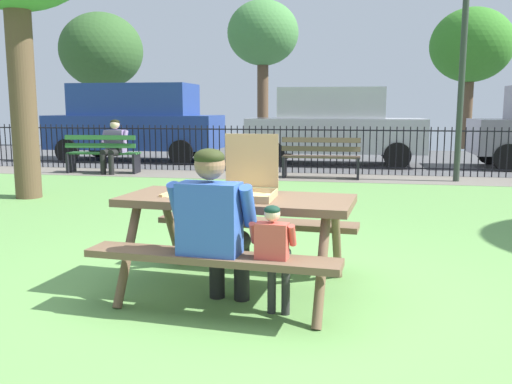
% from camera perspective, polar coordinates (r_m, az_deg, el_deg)
% --- Properties ---
extents(ground, '(28.00, 12.34, 0.02)m').
position_cam_1_polar(ground, '(6.20, 4.94, -4.94)').
color(ground, '#659A4E').
extents(cobblestone_walkway, '(28.00, 1.40, 0.01)m').
position_cam_1_polar(cobblestone_walkway, '(11.57, 7.85, 1.47)').
color(cobblestone_walkway, slate).
extents(street_asphalt, '(28.00, 7.22, 0.01)m').
position_cam_1_polar(street_asphalt, '(15.85, 8.75, 3.41)').
color(street_asphalt, '#515154').
extents(picnic_table_foreground, '(1.91, 1.61, 0.79)m').
position_cam_1_polar(picnic_table_foreground, '(4.32, -2.02, -2.74)').
color(picnic_table_foreground, brown).
rests_on(picnic_table_foreground, ground).
extents(pizza_box_open, '(0.43, 0.45, 0.48)m').
position_cam_1_polar(pizza_box_open, '(4.23, -0.86, 0.67)').
color(pizza_box_open, tan).
rests_on(pizza_box_open, picnic_table_foreground).
extents(pizza_slice_on_table, '(0.23, 0.20, 0.02)m').
position_cam_1_polar(pizza_slice_on_table, '(4.37, -8.41, -0.30)').
color(pizza_slice_on_table, '#EEDB6A').
rests_on(pizza_slice_on_table, picnic_table_foreground).
extents(adult_at_table, '(0.62, 0.61, 1.19)m').
position_cam_1_polar(adult_at_table, '(3.84, -4.35, -3.30)').
color(adult_at_table, black).
rests_on(adult_at_table, ground).
extents(child_at_table, '(0.32, 0.31, 0.82)m').
position_cam_1_polar(child_at_table, '(3.73, 1.89, -6.10)').
color(child_at_table, '#2B2B2B').
rests_on(child_at_table, ground).
extents(iron_fence_streetside, '(19.12, 0.03, 1.05)m').
position_cam_1_polar(iron_fence_streetside, '(12.21, 8.10, 4.38)').
color(iron_fence_streetside, black).
rests_on(iron_fence_streetside, ground).
extents(park_bench_left, '(1.63, 0.60, 0.85)m').
position_cam_1_polar(park_bench_left, '(12.72, -15.65, 3.79)').
color(park_bench_left, '#275E2B').
rests_on(park_bench_left, ground).
extents(park_bench_center, '(1.60, 0.48, 0.85)m').
position_cam_1_polar(park_bench_center, '(11.40, 6.77, 3.50)').
color(park_bench_center, brown).
rests_on(park_bench_center, ground).
extents(person_on_park_bench, '(0.62, 0.61, 1.19)m').
position_cam_1_polar(person_on_park_bench, '(12.61, -14.58, 4.88)').
color(person_on_park_bench, black).
rests_on(person_on_park_bench, ground).
extents(lamp_post_walkway, '(0.28, 0.28, 4.71)m').
position_cam_1_polar(lamp_post_walkway, '(11.59, 20.84, 15.00)').
color(lamp_post_walkway, '#2D382D').
rests_on(lamp_post_walkway, ground).
extents(parked_car_far_left, '(4.64, 2.04, 2.08)m').
position_cam_1_polar(parked_car_far_left, '(15.43, -12.42, 7.27)').
color(parked_car_far_left, navy).
rests_on(parked_car_far_left, ground).
extents(parked_car_left, '(4.43, 1.97, 1.94)m').
position_cam_1_polar(parked_car_left, '(14.19, 8.14, 6.90)').
color(parked_car_left, '#B9B8BF').
rests_on(parked_car_left, ground).
extents(far_tree_left, '(3.22, 3.22, 5.10)m').
position_cam_1_polar(far_tree_left, '(22.91, -15.78, 13.89)').
color(far_tree_left, brown).
rests_on(far_tree_left, ground).
extents(far_tree_midleft, '(2.62, 2.62, 5.33)m').
position_cam_1_polar(far_tree_midleft, '(20.92, 0.72, 16.00)').
color(far_tree_midleft, brown).
rests_on(far_tree_midleft, ground).
extents(far_tree_center, '(2.79, 2.79, 4.83)m').
position_cam_1_polar(far_tree_center, '(20.84, 21.50, 13.96)').
color(far_tree_center, brown).
rests_on(far_tree_center, ground).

